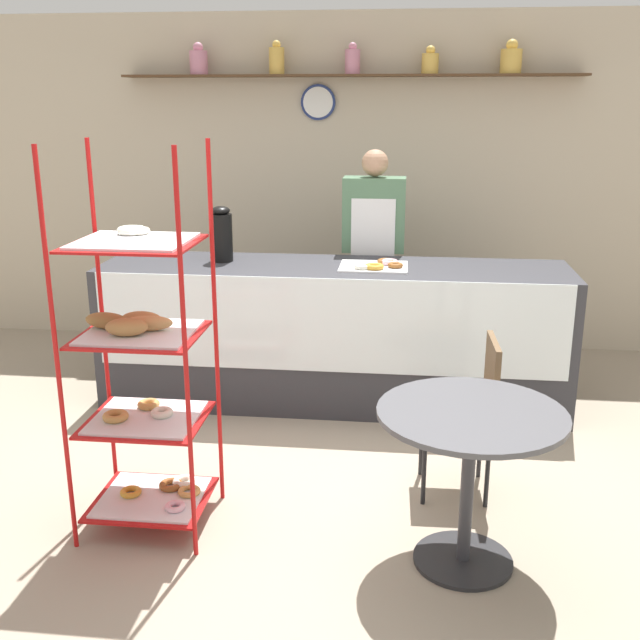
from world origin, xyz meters
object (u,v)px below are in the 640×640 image
Objects in this scene: pastry_rack at (142,369)px; person_worker at (373,257)px; coffee_carafe at (221,235)px; cafe_chair at (473,401)px; donut_tray_counter at (378,265)px; cafe_table at (470,449)px.

pastry_rack is 1.10× the size of person_worker.
coffee_carafe is at bearing 90.93° from pastry_rack.
coffee_carafe is at bearing -129.10° from cafe_chair.
donut_tray_counter is at bearing 57.51° from pastry_rack.
person_worker reaches higher than coffee_carafe.
person_worker is 3.79× the size of donut_tray_counter.
pastry_rack reaches higher than cafe_chair.
coffee_carafe is (-1.56, 1.92, 0.58)m from cafe_table.
pastry_rack is at bearing -74.71° from cafe_chair.
donut_tray_counter is at bearing -5.10° from coffee_carafe.
cafe_chair is (0.61, -1.72, -0.40)m from person_worker.
donut_tray_counter reaches higher than cafe_table.
pastry_rack is at bearing -122.49° from donut_tray_counter.
cafe_table is at bearing -75.10° from donut_tray_counter.
coffee_carafe is (-0.03, 1.73, 0.34)m from pastry_rack.
cafe_chair is at bearing 84.12° from cafe_table.
pastry_rack is 4.93× the size of coffee_carafe.
cafe_chair is at bearing -70.56° from person_worker.
donut_tray_counter is (-0.49, 1.82, 0.41)m from cafe_table.
cafe_chair is (1.60, 0.48, -0.29)m from pastry_rack.
pastry_rack is at bearing -114.20° from person_worker.
pastry_rack is 1.95m from donut_tray_counter.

